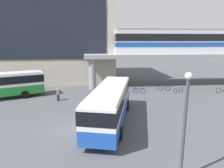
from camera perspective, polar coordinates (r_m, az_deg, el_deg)
name	(u,v)px	position (r m, az deg, el deg)	size (l,w,h in m)	color
ground_plane	(85,96)	(26.51, -7.66, -3.53)	(120.00, 120.00, 0.00)	#47494F
station_building	(31,36)	(41.66, -22.13, 12.47)	(30.56, 16.06, 15.96)	#B2A899
elevated_platform	(170,58)	(34.32, 16.17, 7.06)	(27.74, 5.66, 5.14)	gray
train	(182,41)	(34.94, 19.33, 11.47)	(21.90, 2.96, 3.84)	silver
bus_main	(110,101)	(17.57, -0.47, -4.83)	(5.20, 11.33, 3.22)	#1E4CB2
bicycle_black	(139,91)	(28.15, 7.76, -1.85)	(1.69, 0.71, 1.04)	black
bicycle_silver	(178,90)	(29.53, 18.38, -1.71)	(1.66, 0.77, 1.04)	black
bicycle_orange	(222,90)	(32.10, 28.95, -1.55)	(1.79, 0.22, 1.04)	black
bicycle_blue	(164,88)	(30.43, 14.57, -1.08)	(1.67, 0.76, 1.04)	black
bicycle_green	(122,89)	(28.60, 3.01, -1.53)	(1.70, 0.69, 1.04)	black
pedestrian_waiting_near_stop	(58,95)	(25.17, -15.15, -2.95)	(0.36, 0.46, 1.60)	#26262D
lamp_post	(185,118)	(10.65, 20.13, -9.09)	(0.36, 0.36, 5.69)	#3F3F44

